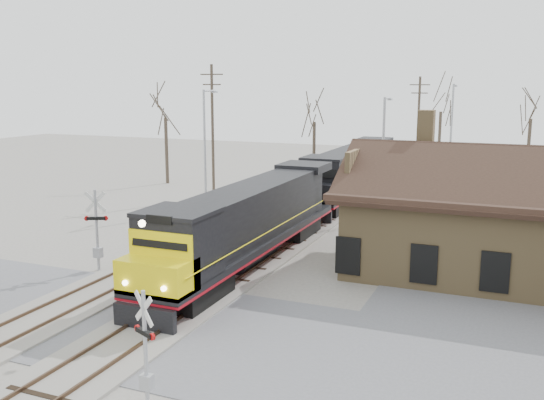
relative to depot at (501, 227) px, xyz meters
The scene contains 18 objects.
ground 17.14m from the depot, 134.97° to the right, with size 140.00×140.00×0.00m, color #9A958B.
road 17.13m from the depot, 134.97° to the right, with size 60.00×9.00×0.03m, color #5D5D62.
track_main 12.58m from the depot, 165.97° to the left, with size 3.40×90.00×0.24m.
track_siding 16.92m from the depot, 169.70° to the left, with size 3.40×90.00×0.24m.
depot is the anchor object (origin of this frame).
locomotive_lead 12.52m from the depot, 163.28° to the right, with size 2.88×19.28×4.28m.
locomotive_trailing 19.96m from the depot, 126.92° to the left, with size 2.88×19.28×4.05m.
crossbuck_near 19.32m from the depot, 117.07° to the right, with size 0.95×0.50×3.56m.
crossbuck_far 19.84m from the depot, 159.22° to the right, with size 1.10×0.57×4.12m.
streetlight_a 22.54m from the depot, 158.12° to the left, with size 0.25×2.04×8.82m.
streetlight_b 13.06m from the depot, 128.57° to the left, with size 0.25×2.04×8.35m.
streetlight_c 24.10m from the depot, 102.26° to the left, with size 0.25×2.04×9.22m.
utility_pole_a 26.49m from the depot, 149.98° to the left, with size 2.00×0.24×10.76m.
utility_pole_b 32.11m from the depot, 106.50° to the left, with size 2.00×0.24×9.92m.
tree_a 35.07m from the depot, 149.71° to the left, with size 4.07×4.07×9.97m.
tree_b 30.41m from the depot, 126.21° to the left, with size 3.77×3.77×9.23m.
tree_c 37.76m from the depot, 101.88° to the left, with size 4.19×4.19×10.26m.
tree_d 32.69m from the depot, 87.89° to the left, with size 3.96×3.96×9.70m.
Camera 1 is at (12.74, -18.68, 9.25)m, focal length 40.00 mm.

